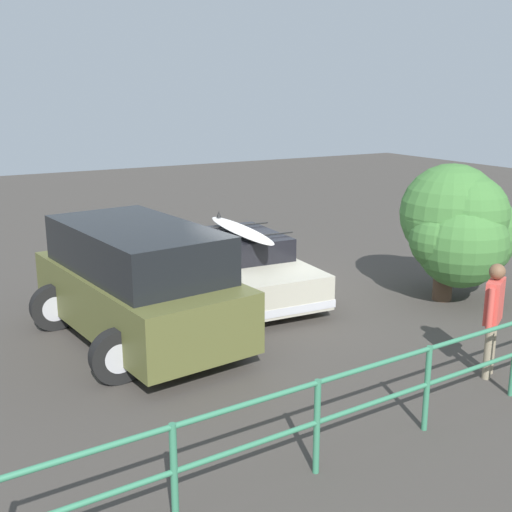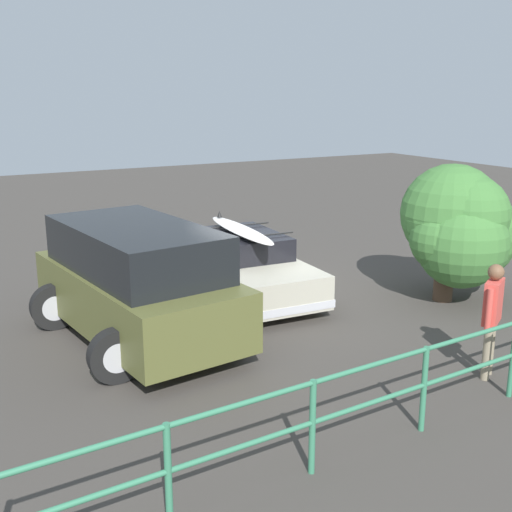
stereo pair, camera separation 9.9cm
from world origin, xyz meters
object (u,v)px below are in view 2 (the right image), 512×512
object	(u,v)px
suv_car	(137,282)
person_bystander	(492,310)
bush_near_left	(458,226)
sedan_car	(240,266)

from	to	relation	value
suv_car	person_bystander	distance (m)	5.39
suv_car	bush_near_left	size ratio (longest dim) A/B	1.74
sedan_car	suv_car	bearing A→B (deg)	25.72
suv_car	bush_near_left	bearing A→B (deg)	170.26
person_bystander	sedan_car	bearing A→B (deg)	-75.10
suv_car	person_bystander	size ratio (longest dim) A/B	2.76
sedan_car	person_bystander	world-z (taller)	person_bystander
suv_car	bush_near_left	distance (m)	6.08
sedan_car	person_bystander	bearing A→B (deg)	104.90
sedan_car	bush_near_left	world-z (taller)	bush_near_left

